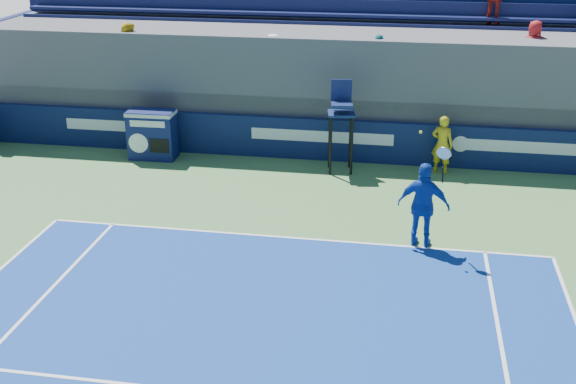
% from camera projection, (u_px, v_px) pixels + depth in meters
% --- Properties ---
extents(ball_person, '(0.67, 0.54, 1.60)m').
position_uv_depth(ball_person, '(442.00, 144.00, 19.21)').
color(ball_person, gold).
rests_on(ball_person, apron).
extents(back_hoarding, '(20.40, 0.21, 1.20)m').
position_uv_depth(back_hoarding, '(322.00, 140.00, 20.27)').
color(back_hoarding, '#0B1742').
rests_on(back_hoarding, ground).
extents(match_clock, '(1.34, 0.76, 1.40)m').
position_uv_depth(match_clock, '(152.00, 133.00, 20.34)').
color(match_clock, '#0F174E').
rests_on(match_clock, ground).
extents(umpire_chair, '(0.80, 0.80, 2.48)m').
position_uv_depth(umpire_chair, '(341.00, 117.00, 19.09)').
color(umpire_chair, black).
rests_on(umpire_chair, ground).
extents(tennis_player, '(1.15, 0.62, 2.57)m').
position_uv_depth(tennis_player, '(424.00, 205.00, 15.04)').
color(tennis_player, '#1441A9').
rests_on(tennis_player, apron).
extents(stadium_seating, '(21.00, 4.05, 5.09)m').
position_uv_depth(stadium_seating, '(332.00, 79.00, 21.67)').
color(stadium_seating, '#4F5054').
rests_on(stadium_seating, ground).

